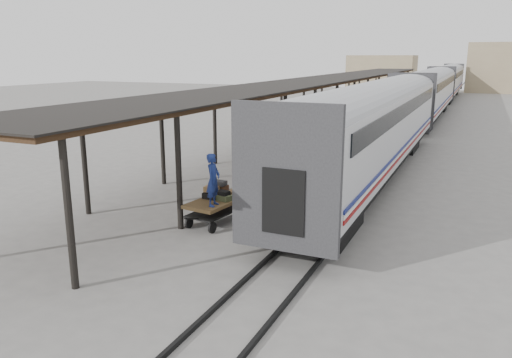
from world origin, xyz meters
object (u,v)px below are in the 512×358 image
object	(u,v)px
baggage_cart	(217,206)
luggage_tug	(343,130)
pedestrian	(308,140)
porter	(213,180)

from	to	relation	value
baggage_cart	luggage_tug	xyz separation A→B (m)	(-0.75, 20.62, -0.04)
luggage_tug	pedestrian	distance (m)	6.51
luggage_tug	porter	bearing A→B (deg)	-70.18
baggage_cart	porter	world-z (taller)	porter
porter	baggage_cart	bearing A→B (deg)	14.72
baggage_cart	pedestrian	xyz separation A→B (m)	(-1.31, 14.14, 0.16)
baggage_cart	pedestrian	world-z (taller)	pedestrian
luggage_tug	porter	world-z (taller)	porter
baggage_cart	porter	size ratio (longest dim) A/B	1.41
baggage_cart	luggage_tug	size ratio (longest dim) A/B	1.48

